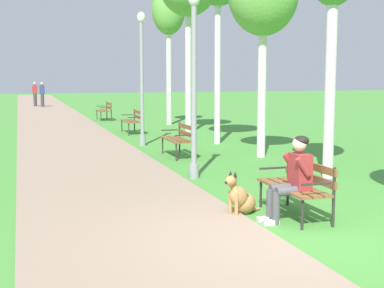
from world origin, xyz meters
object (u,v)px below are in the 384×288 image
at_px(park_bench_mid, 180,137).
at_px(dog_shepherd, 241,198).
at_px(park_bench_far, 133,119).
at_px(pedestrian_further_distant, 35,94).
at_px(pedestrian_distant, 42,94).
at_px(lamp_post_mid, 142,77).
at_px(park_bench_furthest, 105,109).
at_px(park_bench_near, 298,183).
at_px(birch_tree_sixth, 169,11).
at_px(person_seated_on_near_bench, 293,175).
at_px(lamp_post_near, 194,83).

relative_size(park_bench_mid, dog_shepherd, 1.96).
bearing_deg(park_bench_far, pedestrian_further_distant, 98.90).
bearing_deg(pedestrian_distant, dog_shepherd, -86.75).
relative_size(lamp_post_mid, pedestrian_distant, 2.40).
relative_size(dog_shepherd, pedestrian_distant, 0.46).
bearing_deg(park_bench_furthest, park_bench_near, -89.67).
distance_m(park_bench_near, park_bench_far, 12.56).
distance_m(park_bench_far, lamp_post_mid, 3.91).
distance_m(park_bench_furthest, birch_tree_sixth, 5.78).
height_order(dog_shepherd, pedestrian_distant, pedestrian_distant).
bearing_deg(park_bench_mid, pedestrian_further_distant, 96.80).
bearing_deg(person_seated_on_near_bench, pedestrian_distant, 94.27).
bearing_deg(pedestrian_distant, park_bench_furthest, -78.38).
bearing_deg(birch_tree_sixth, park_bench_furthest, 125.09).
height_order(park_bench_far, pedestrian_distant, pedestrian_distant).
distance_m(park_bench_mid, lamp_post_near, 3.41).
distance_m(dog_shepherd, pedestrian_further_distant, 30.94).
xyz_separation_m(park_bench_mid, person_seated_on_near_bench, (-0.23, -6.70, 0.17)).
bearing_deg(lamp_post_near, person_seated_on_near_bench, -84.50).
height_order(park_bench_near, park_bench_mid, same).
xyz_separation_m(park_bench_furthest, person_seated_on_near_bench, (-0.10, -19.02, 0.17)).
bearing_deg(park_bench_mid, dog_shepherd, -97.48).
bearing_deg(person_seated_on_near_bench, park_bench_near, 47.26).
bearing_deg(park_bench_furthest, dog_shepherd, -92.11).
height_order(park_bench_near, person_seated_on_near_bench, person_seated_on_near_bench).
bearing_deg(birch_tree_sixth, park_bench_far, -125.51).
bearing_deg(person_seated_on_near_bench, park_bench_far, 89.11).
xyz_separation_m(birch_tree_sixth, pedestrian_distant, (-4.64, 14.82, -3.91)).
height_order(lamp_post_near, lamp_post_mid, lamp_post_mid).
distance_m(park_bench_near, pedestrian_further_distant, 31.33).
xyz_separation_m(park_bench_mid, lamp_post_near, (-0.58, -3.03, 1.45)).
relative_size(birch_tree_sixth, pedestrian_further_distant, 3.61).
xyz_separation_m(park_bench_furthest, pedestrian_further_distant, (-2.82, 12.40, 0.33)).
xyz_separation_m(park_bench_mid, park_bench_furthest, (-0.13, 12.32, 0.00)).
xyz_separation_m(park_bench_near, lamp_post_near, (-0.56, 3.44, 1.45)).
xyz_separation_m(park_bench_furthest, dog_shepherd, (-0.68, -18.47, -0.25)).
bearing_deg(lamp_post_near, park_bench_near, -80.75).
height_order(park_bench_near, lamp_post_mid, lamp_post_mid).
height_order(lamp_post_near, pedestrian_distant, lamp_post_near).
xyz_separation_m(park_bench_near, dog_shepherd, (-0.79, 0.32, -0.25)).
bearing_deg(park_bench_near, pedestrian_distant, 94.69).
bearing_deg(park_bench_near, lamp_post_near, 99.25).
height_order(park_bench_furthest, lamp_post_near, lamp_post_near).
relative_size(person_seated_on_near_bench, lamp_post_mid, 0.32).
height_order(park_bench_far, lamp_post_mid, lamp_post_mid).
height_order(park_bench_far, person_seated_on_near_bench, person_seated_on_near_bench).
distance_m(park_bench_mid, park_bench_furthest, 12.32).
bearing_deg(person_seated_on_near_bench, park_bench_furthest, 89.70).
relative_size(park_bench_far, park_bench_furthest, 1.00).
bearing_deg(lamp_post_mid, pedestrian_further_distant, 96.39).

